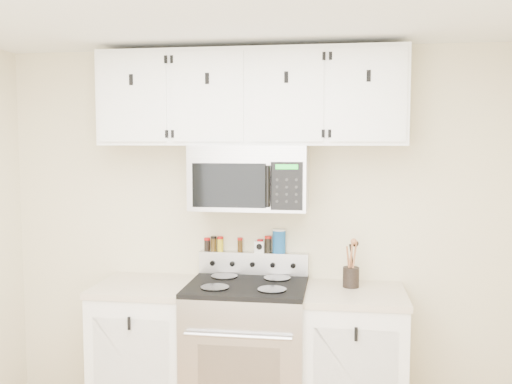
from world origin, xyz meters
The scene contains 16 objects.
back_wall centered at (0.00, 1.75, 1.25)m, with size 3.50×0.01×2.50m, color beige.
range centered at (0.00, 1.43, 0.49)m, with size 0.76×0.65×1.10m.
base_cabinet_left centered at (-0.69, 1.45, 0.46)m, with size 0.64×0.62×0.92m.
base_cabinet_right centered at (0.69, 1.45, 0.46)m, with size 0.64×0.62×0.92m.
microwave centered at (0.00, 1.55, 1.63)m, with size 0.76×0.44×0.42m.
upper_cabinets centered at (0.00, 1.58, 2.15)m, with size 2.00×0.35×0.62m.
utensil_crock centered at (0.67, 1.55, 1.00)m, with size 0.11×0.11×0.31m.
kitchen_timer centered at (0.04, 1.71, 1.14)m, with size 0.07×0.06×0.08m, color white.
salt_canister centered at (0.18, 1.71, 1.18)m, with size 0.09×0.09×0.17m.
spice_jar_0 centered at (-0.33, 1.71, 1.15)m, with size 0.04×0.04×0.09m.
spice_jar_1 centered at (-0.28, 1.71, 1.15)m, with size 0.04×0.04×0.10m.
spice_jar_2 centered at (-0.24, 1.71, 1.15)m, with size 0.04×0.04×0.10m.
spice_jar_3 centered at (-0.10, 1.71, 1.15)m, with size 0.04×0.04×0.10m.
spice_jar_4 centered at (0.05, 1.71, 1.15)m, with size 0.04×0.04×0.09m.
spice_jar_5 centered at (0.10, 1.71, 1.16)m, with size 0.05×0.05×0.12m.
spice_jar_6 centered at (0.19, 1.71, 1.15)m, with size 0.04×0.04×0.09m.
Camera 1 is at (0.58, -2.15, 1.86)m, focal length 40.00 mm.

